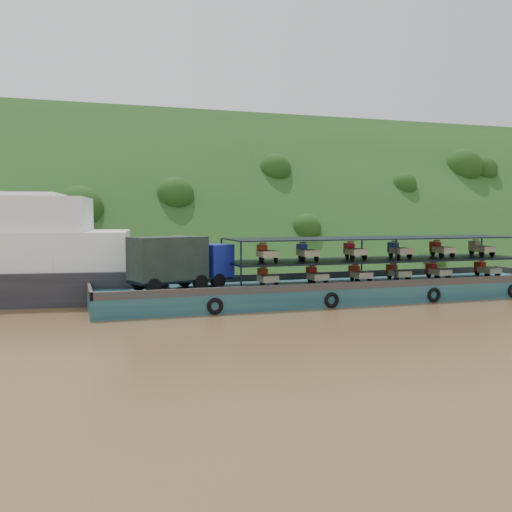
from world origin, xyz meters
name	(u,v)px	position (x,y,z in m)	size (l,w,h in m)	color
ground	(296,304)	(0.00, 0.00, 0.00)	(160.00, 160.00, 0.00)	brown
hillside	(192,263)	(0.00, 36.00, 0.00)	(140.00, 28.00, 28.00)	#1B3A15
cargo_barge	(321,284)	(2.39, 1.03, 1.19)	(35.00, 7.18, 4.78)	#143846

